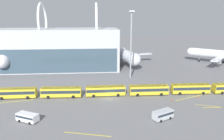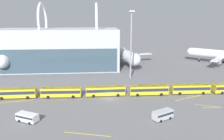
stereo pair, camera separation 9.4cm
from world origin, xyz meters
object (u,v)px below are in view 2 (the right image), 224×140
(shuttle_bus_3, at_px, (149,89))
(service_van_foreground, at_px, (163,114))
(shuttle_bus_0, at_px, (16,92))
(shuttle_bus_1, at_px, (61,91))
(traffic_cone_1, at_px, (198,97))
(airliner_parked_remote, at_px, (221,55))
(traffic_cone_0, at_px, (172,100))
(airliner_at_gate_near, at_px, (20,55))
(shuttle_bus_2, at_px, (106,90))
(airliner_at_gate_far, at_px, (122,54))
(shuttle_bus_4, at_px, (190,88))
(floodlight_mast, at_px, (131,41))
(service_van_crossing, at_px, (27,117))

(shuttle_bus_3, distance_m, service_van_foreground, 17.20)
(shuttle_bus_0, relative_size, shuttle_bus_1, 0.99)
(shuttle_bus_3, relative_size, traffic_cone_1, 18.30)
(shuttle_bus_0, distance_m, shuttle_bus_3, 41.42)
(airliner_parked_remote, bearing_deg, traffic_cone_0, 90.57)
(airliner_parked_remote, relative_size, shuttle_bus_3, 2.31)
(airliner_at_gate_near, relative_size, shuttle_bus_2, 3.07)
(airliner_at_gate_far, height_order, shuttle_bus_0, airliner_at_gate_far)
(shuttle_bus_1, bearing_deg, shuttle_bus_4, 2.19)
(shuttle_bus_2, relative_size, traffic_cone_1, 18.32)
(airliner_at_gate_near, height_order, airliner_parked_remote, airliner_at_gate_near)
(shuttle_bus_4, distance_m, service_van_foreground, 22.62)
(airliner_at_gate_far, bearing_deg, traffic_cone_1, 5.02)
(floodlight_mast, distance_m, traffic_cone_1, 32.79)
(shuttle_bus_4, distance_m, traffic_cone_1, 4.18)
(service_van_foreground, bearing_deg, shuttle_bus_1, 120.80)
(shuttle_bus_4, height_order, traffic_cone_0, shuttle_bus_4)
(shuttle_bus_4, bearing_deg, shuttle_bus_2, -178.58)
(airliner_at_gate_near, relative_size, shuttle_bus_1, 3.05)
(traffic_cone_1, bearing_deg, shuttle_bus_4, 103.53)
(shuttle_bus_3, bearing_deg, shuttle_bus_1, -179.99)
(service_van_foreground, bearing_deg, traffic_cone_0, 34.82)
(service_van_crossing, bearing_deg, airliner_at_gate_near, 135.78)
(airliner_at_gate_near, distance_m, service_van_foreground, 81.33)
(shuttle_bus_1, bearing_deg, shuttle_bus_3, 1.86)
(airliner_at_gate_far, xyz_separation_m, shuttle_bus_0, (-38.41, -46.99, -3.58))
(airliner_at_gate_far, height_order, shuttle_bus_2, airliner_at_gate_far)
(service_van_foreground, relative_size, traffic_cone_1, 8.38)
(shuttle_bus_0, relative_size, shuttle_bus_3, 1.00)
(airliner_at_gate_near, height_order, shuttle_bus_0, airliner_at_gate_near)
(shuttle_bus_0, distance_m, shuttle_bus_2, 27.61)
(service_van_crossing, xyz_separation_m, traffic_cone_1, (48.04, 12.11, -0.90))
(service_van_foreground, bearing_deg, airliner_parked_remote, 23.91)
(airliner_at_gate_near, relative_size, shuttle_bus_4, 3.06)
(airliner_at_gate_far, height_order, floodlight_mast, floodlight_mast)
(shuttle_bus_2, relative_size, shuttle_bus_4, 1.00)
(airliner_parked_remote, height_order, shuttle_bus_3, airliner_parked_remote)
(airliner_parked_remote, distance_m, shuttle_bus_3, 65.07)
(shuttle_bus_1, xyz_separation_m, service_van_foreground, (26.89, -17.36, -0.47))
(airliner_at_gate_far, height_order, traffic_cone_0, airliner_at_gate_far)
(traffic_cone_1, bearing_deg, shuttle_bus_2, 172.17)
(airliner_at_gate_far, distance_m, floodlight_mast, 29.10)
(airliner_parked_remote, height_order, shuttle_bus_1, airliner_parked_remote)
(shuttle_bus_4, height_order, floodlight_mast, floodlight_mast)
(airliner_parked_remote, bearing_deg, airliner_at_gate_far, 37.36)
(airliner_at_gate_far, relative_size, shuttle_bus_4, 3.07)
(service_van_foreground, bearing_deg, airliner_at_gate_far, 65.68)
(floodlight_mast, bearing_deg, shuttle_bus_3, -82.34)
(airliner_at_gate_far, relative_size, shuttle_bus_0, 3.08)
(airliner_at_gate_near, height_order, traffic_cone_1, airliner_at_gate_near)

